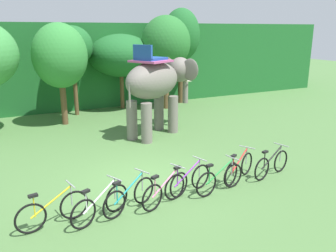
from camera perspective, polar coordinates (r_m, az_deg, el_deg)
The scene contains 16 objects.
ground_plane at distance 10.42m, azimuth -4.14°, elevation -9.12°, with size 80.00×80.00×0.00m, color #4C753D.
foliage_hedge at distance 22.45m, azimuth -17.52°, elevation 9.77°, with size 36.00×6.00×4.70m, color #1E6028.
tree_right at distance 16.71m, azimuth -17.32°, elevation 10.90°, with size 2.46×2.46×4.66m.
tree_left at distance 18.47m, azimuth -15.44°, elevation 12.43°, with size 2.04×2.04×4.55m.
tree_center_right at distance 19.64m, azimuth -7.75°, elevation 11.39°, with size 3.52×3.52×4.12m.
tree_center at distance 19.42m, azimuth -0.34°, elevation 13.42°, with size 2.67×2.67×5.10m.
tree_far_left at distance 21.02m, azimuth 2.20°, elevation 14.57°, with size 2.17×2.17×5.55m.
elephant at distance 14.54m, azimuth -1.69°, elevation 7.10°, with size 4.11×3.11×3.78m.
bike_yellow at distance 8.52m, azimuth -18.36°, elevation -13.00°, with size 1.69×0.54×0.92m.
bike_white at distance 8.49m, azimuth -11.02°, elevation -12.56°, with size 1.58×0.79×0.92m.
bike_teal at distance 8.77m, azimuth -6.34°, elevation -11.38°, with size 1.59×0.79×0.92m.
bike_pink at distance 9.03m, azimuth -0.34°, elevation -10.46°, with size 1.61×0.74×0.92m.
bike_purple at distance 9.56m, azimuth 3.27°, elevation -8.93°, with size 1.66×0.64×0.92m.
bike_green at distance 9.75m, azimuth 8.50°, elevation -8.58°, with size 1.70×0.52×0.92m.
bike_red at distance 10.59m, azimuth 11.59°, elevation -6.72°, with size 1.57×0.82×0.92m.
bike_black at distance 11.10m, azimuth 16.63°, elevation -6.02°, with size 1.67×0.60×0.92m.
Camera 1 is at (-3.54, -8.79, 4.35)m, focal length 37.14 mm.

